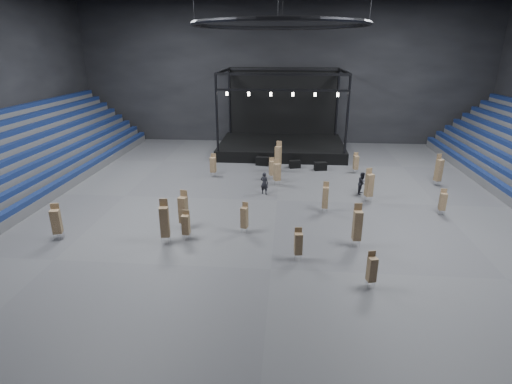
# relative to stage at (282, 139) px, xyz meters

# --- Properties ---
(floor) EXTENTS (50.00, 50.00, 0.00)m
(floor) POSITION_rel_stage_xyz_m (-0.00, -16.24, -1.45)
(floor) COLOR #454547
(floor) RESTS_ON ground
(wall_back) EXTENTS (50.00, 0.20, 18.00)m
(wall_back) POSITION_rel_stage_xyz_m (-0.00, 4.76, 7.55)
(wall_back) COLOR black
(wall_back) RESTS_ON ground
(wall_front) EXTENTS (50.00, 0.20, 18.00)m
(wall_front) POSITION_rel_stage_xyz_m (-0.00, -37.24, 7.55)
(wall_front) COLOR black
(wall_front) RESTS_ON ground
(bleachers_left) EXTENTS (7.20, 40.00, 6.40)m
(bleachers_left) POSITION_rel_stage_xyz_m (-22.94, -16.24, 0.28)
(bleachers_left) COLOR #4C4C4F
(bleachers_left) RESTS_ON floor
(stage) EXTENTS (14.00, 10.00, 9.20)m
(stage) POSITION_rel_stage_xyz_m (0.00, 0.00, 0.00)
(stage) COLOR black
(stage) RESTS_ON floor
(truss_ring) EXTENTS (12.30, 12.30, 5.15)m
(truss_ring) POSITION_rel_stage_xyz_m (-0.00, -16.24, 11.55)
(truss_ring) COLOR black
(truss_ring) RESTS_ON ceiling
(flight_case_left) EXTENTS (1.40, 0.86, 0.87)m
(flight_case_left) POSITION_rel_stage_xyz_m (-1.83, -6.30, -1.01)
(flight_case_left) COLOR black
(flight_case_left) RESTS_ON floor
(flight_case_mid) EXTENTS (1.23, 0.82, 0.76)m
(flight_case_mid) POSITION_rel_stage_xyz_m (1.51, -6.97, -1.07)
(flight_case_mid) COLOR black
(flight_case_mid) RESTS_ON floor
(flight_case_right) EXTENTS (1.32, 0.86, 0.81)m
(flight_case_right) POSITION_rel_stage_xyz_m (4.03, -7.58, -1.05)
(flight_case_right) COLOR black
(flight_case_right) RESTS_ON floor
(chair_stack_0) EXTENTS (0.67, 0.67, 2.68)m
(chair_stack_0) POSITION_rel_stage_xyz_m (7.20, -15.77, -0.07)
(chair_stack_0) COLOR silver
(chair_stack_0) RESTS_ON floor
(chair_stack_1) EXTENTS (0.54, 0.54, 2.74)m
(chair_stack_1) POSITION_rel_stage_xyz_m (5.09, -23.52, -0.05)
(chair_stack_1) COLOR silver
(chair_stack_1) RESTS_ON floor
(chair_stack_2) EXTENTS (0.67, 0.67, 2.37)m
(chair_stack_2) POSITION_rel_stage_xyz_m (-13.65, -24.13, -0.19)
(chair_stack_2) COLOR silver
(chair_stack_2) RESTS_ON floor
(chair_stack_3) EXTENTS (0.70, 0.70, 2.31)m
(chair_stack_3) POSITION_rel_stage_xyz_m (-0.13, -12.39, -0.22)
(chair_stack_3) COLOR silver
(chair_stack_3) RESTS_ON floor
(chair_stack_4) EXTENTS (0.69, 0.69, 2.98)m
(chair_stack_4) POSITION_rel_stage_xyz_m (-0.17, -8.22, 0.07)
(chair_stack_4) COLOR silver
(chair_stack_4) RESTS_ON floor
(chair_stack_5) EXTENTS (0.49, 0.49, 1.93)m
(chair_stack_5) POSITION_rel_stage_xyz_m (12.06, -18.05, -0.41)
(chair_stack_5) COLOR silver
(chair_stack_5) RESTS_ON floor
(chair_stack_6) EXTENTS (0.64, 0.64, 2.81)m
(chair_stack_6) POSITION_rel_stage_xyz_m (14.00, -11.31, -0.03)
(chair_stack_6) COLOR silver
(chair_stack_6) RESTS_ON floor
(chair_stack_7) EXTENTS (0.48, 0.48, 1.94)m
(chair_stack_7) POSITION_rel_stage_xyz_m (-5.53, -23.51, -0.41)
(chair_stack_7) COLOR silver
(chair_stack_7) RESTS_ON floor
(chair_stack_8) EXTENTS (0.56, 0.56, 2.16)m
(chair_stack_8) POSITION_rel_stage_xyz_m (-6.20, -10.38, -0.29)
(chair_stack_8) COLOR silver
(chair_stack_8) RESTS_ON floor
(chair_stack_9) EXTENTS (0.60, 0.60, 2.01)m
(chair_stack_9) POSITION_rel_stage_xyz_m (-0.65, -10.75, -0.37)
(chair_stack_9) COLOR silver
(chair_stack_9) RESTS_ON floor
(chair_stack_10) EXTENTS (0.49, 0.49, 1.95)m
(chair_stack_10) POSITION_rel_stage_xyz_m (1.49, -25.51, -0.41)
(chair_stack_10) COLOR silver
(chair_stack_10) RESTS_ON floor
(chair_stack_11) EXTENTS (0.62, 0.62, 2.68)m
(chair_stack_11) POSITION_rel_stage_xyz_m (-6.08, -21.89, -0.07)
(chair_stack_11) COLOR silver
(chair_stack_11) RESTS_ON floor
(chair_stack_12) EXTENTS (0.61, 0.61, 2.86)m
(chair_stack_12) POSITION_rel_stage_xyz_m (-6.70, -24.04, 0.01)
(chair_stack_12) COLOR silver
(chair_stack_12) RESTS_ON floor
(chair_stack_13) EXTENTS (0.51, 0.51, 1.97)m
(chair_stack_13) POSITION_rel_stage_xyz_m (5.14, -28.00, -0.41)
(chair_stack_13) COLOR silver
(chair_stack_13) RESTS_ON floor
(chair_stack_14) EXTENTS (0.51, 0.51, 2.01)m
(chair_stack_14) POSITION_rel_stage_xyz_m (7.34, -8.22, -0.38)
(chair_stack_14) COLOR silver
(chair_stack_14) RESTS_ON floor
(chair_stack_15) EXTENTS (0.52, 0.52, 2.08)m
(chair_stack_15) POSITION_rel_stage_xyz_m (-1.96, -22.19, -0.37)
(chair_stack_15) COLOR silver
(chair_stack_15) RESTS_ON floor
(chair_stack_16) EXTENTS (0.48, 0.48, 2.35)m
(chair_stack_16) POSITION_rel_stage_xyz_m (3.59, -18.34, -0.25)
(chair_stack_16) COLOR silver
(chair_stack_16) RESTS_ON floor
(man_center) EXTENTS (0.80, 0.67, 1.88)m
(man_center) POSITION_rel_stage_xyz_m (-1.10, -14.82, -0.51)
(man_center) COLOR black
(man_center) RESTS_ON floor
(crew_member) EXTENTS (0.98, 1.08, 1.83)m
(crew_member) POSITION_rel_stage_xyz_m (6.99, -14.06, -0.53)
(crew_member) COLOR black
(crew_member) RESTS_ON floor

